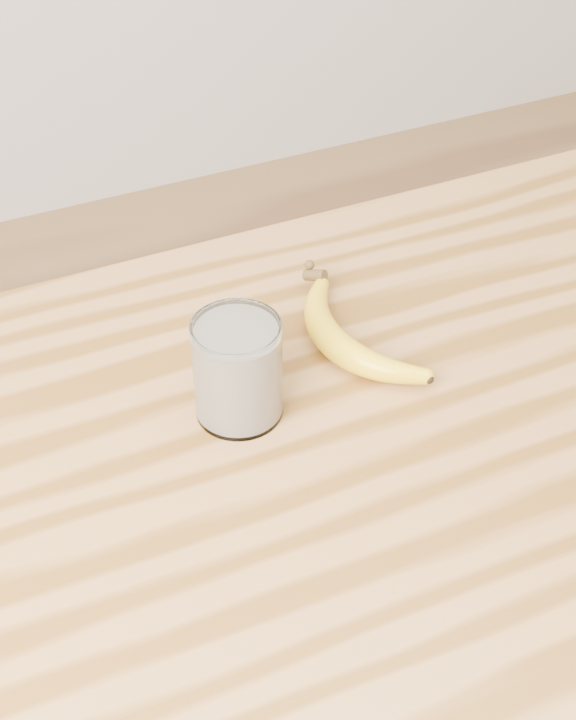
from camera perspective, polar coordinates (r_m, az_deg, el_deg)
name	(u,v)px	position (r m, az deg, el deg)	size (l,w,h in m)	color
table	(419,531)	(1.05, 7.45, -9.63)	(1.20, 0.80, 0.90)	#9D6C37
smoothie_glass	(238,370)	(0.94, -2.88, -0.59)	(0.08, 0.08, 0.11)	white
banana	(334,344)	(1.02, 2.64, 0.91)	(0.10, 0.27, 0.03)	gold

